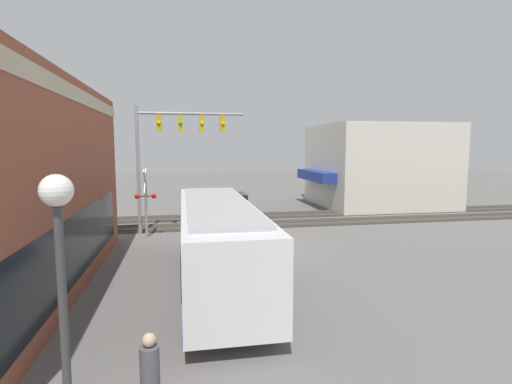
{
  "coord_description": "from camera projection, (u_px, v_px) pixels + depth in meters",
  "views": [
    {
      "loc": [
        -18.9,
        4.01,
        5.01
      ],
      "look_at": [
        5.43,
        -0.5,
        2.19
      ],
      "focal_mm": 28.0,
      "sensor_mm": 36.0,
      "label": 1
    }
  ],
  "objects": [
    {
      "name": "parked_car_grey",
      "position": [
        234.0,
        204.0,
        29.99
      ],
      "size": [
        4.58,
        1.82,
        1.53
      ],
      "color": "slate",
      "rests_on": "ground"
    },
    {
      "name": "rail_track_near",
      "position": [
        247.0,
        225.0,
        25.62
      ],
      "size": [
        2.6,
        60.0,
        0.15
      ],
      "color": "#332D28",
      "rests_on": "ground"
    },
    {
      "name": "ground_plane",
      "position": [
        266.0,
        248.0,
        19.76
      ],
      "size": [
        120.0,
        120.0,
        0.0
      ],
      "primitive_type": "plane",
      "color": "#605E5B"
    },
    {
      "name": "city_bus",
      "position": [
        217.0,
        238.0,
        14.6
      ],
      "size": [
        11.39,
        2.59,
        3.03
      ],
      "color": "silver",
      "rests_on": "ground"
    },
    {
      "name": "pedestrian_by_lamp",
      "position": [
        150.0,
        383.0,
        6.87
      ],
      "size": [
        0.34,
        0.34,
        1.86
      ],
      "color": "black",
      "rests_on": "ground"
    },
    {
      "name": "shop_building",
      "position": [
        377.0,
        165.0,
        34.22
      ],
      "size": [
        9.67,
        11.12,
        6.84
      ],
      "color": "beige",
      "rests_on": "ground"
    },
    {
      "name": "streetlamp",
      "position": [
        63.0,
        309.0,
        5.49
      ],
      "size": [
        0.44,
        0.44,
        4.65
      ],
      "color": "#38383A",
      "rests_on": "ground"
    },
    {
      "name": "rail_track_far",
      "position": [
        240.0,
        216.0,
        28.75
      ],
      "size": [
        2.6,
        60.0,
        0.15
      ],
      "color": "#332D28",
      "rests_on": "ground"
    },
    {
      "name": "crossing_signal",
      "position": [
        146.0,
        196.0,
        21.96
      ],
      "size": [
        1.41,
        1.18,
        3.81
      ],
      "color": "gray",
      "rests_on": "ground"
    },
    {
      "name": "traffic_signal_gantry",
      "position": [
        171.0,
        139.0,
        22.74
      ],
      "size": [
        0.42,
        6.12,
        7.29
      ],
      "color": "gray",
      "rests_on": "ground"
    }
  ]
}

